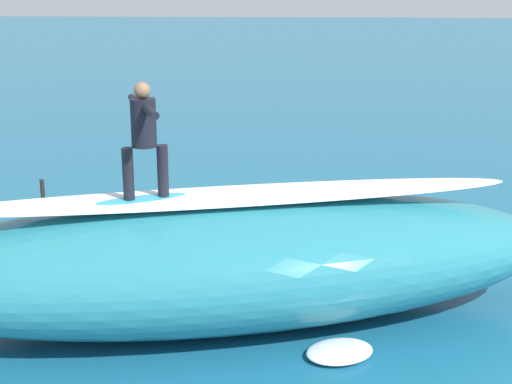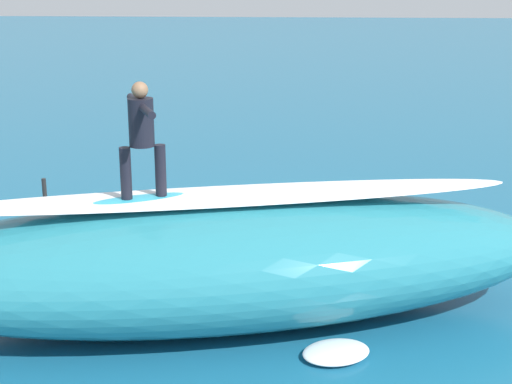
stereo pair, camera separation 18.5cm
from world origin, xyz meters
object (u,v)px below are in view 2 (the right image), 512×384
at_px(surfer_paddling, 328,219).
at_px(surfboard_riding, 144,200).
at_px(surfboard_paddling, 334,228).
at_px(surfer_riding, 142,131).
at_px(buoy_marker, 48,228).

bearing_deg(surfer_paddling, surfboard_riding, -142.98).
height_order(surfboard_paddling, surfer_paddling, surfer_paddling).
xyz_separation_m(surfer_riding, surfboard_paddling, (-2.59, -4.10, -2.62)).
bearing_deg(surfer_riding, surfboard_paddling, -145.04).
height_order(surfer_riding, buoy_marker, surfer_riding).
bearing_deg(surfboard_paddling, buoy_marker, 173.35).
distance_m(surfboard_paddling, surfer_paddling, 0.21).
height_order(surfboard_riding, surfer_paddling, surfboard_riding).
bearing_deg(surfer_paddling, surfboard_paddling, -0.00).
bearing_deg(surfboard_riding, buoy_marker, -73.51).
height_order(surfboard_riding, buoy_marker, surfboard_riding).
bearing_deg(surfer_riding, surfboard_riding, 67.20).
relative_size(surfboard_paddling, surfer_paddling, 1.23).
bearing_deg(surfer_paddling, buoy_marker, 173.18).
height_order(surfboard_riding, surfboard_paddling, surfboard_riding).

